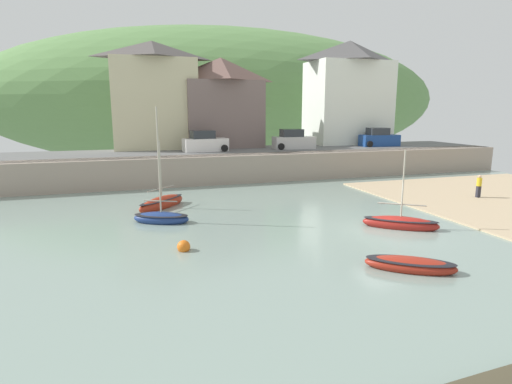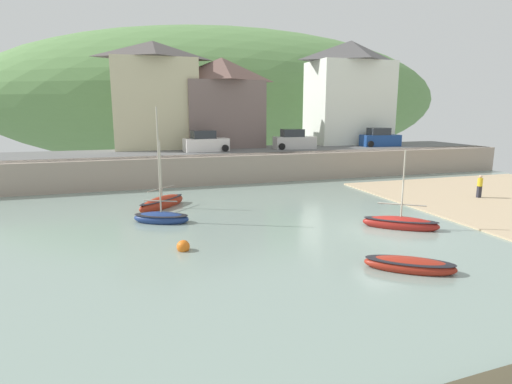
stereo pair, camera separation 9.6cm
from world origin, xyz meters
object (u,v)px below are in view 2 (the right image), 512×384
parked_car_near_slipway (205,143)px  person_on_slipway (480,185)px  parked_car_by_wall (294,141)px  parked_car_end_of_row (380,139)px  sailboat_far_left (162,203)px  motorboat_with_cabin (161,217)px  waterfront_building_left (155,95)px  waterfront_building_centre (222,102)px  sailboat_white_hull (410,265)px  sailboat_blue_trim (400,223)px  mooring_buoy (183,247)px  waterfront_building_right (349,92)px

parked_car_near_slipway → person_on_slipway: (16.67, -15.69, -2.22)m
parked_car_by_wall → parked_car_end_of_row: size_ratio=1.00×
sailboat_far_left → motorboat_with_cabin: size_ratio=0.69×
parked_car_near_slipway → waterfront_building_left: bearing=126.5°
motorboat_with_cabin → person_on_slipway: 22.13m
waterfront_building_centre → waterfront_building_left: bearing=-180.0°
sailboat_white_hull → sailboat_blue_trim: sailboat_blue_trim is taller
parked_car_near_slipway → mooring_buoy: 21.27m
parked_car_near_slipway → parked_car_end_of_row: 18.84m
parked_car_by_wall → person_on_slipway: 17.64m
sailboat_blue_trim → waterfront_building_left: bearing=149.1°
parked_car_near_slipway → sailboat_blue_trim: bearing=-77.6°
motorboat_with_cabin → parked_car_near_slipway: (5.44, 15.28, 2.92)m
sailboat_blue_trim → sailboat_far_left: bearing=179.5°
parked_car_near_slipway → mooring_buoy: (-4.90, -20.47, -3.02)m
motorboat_with_cabin → parked_car_near_slipway: bearing=95.4°
waterfront_building_centre → motorboat_with_cabin: bearing=-112.4°
parked_car_near_slipway → mooring_buoy: size_ratio=7.11×
waterfront_building_centre → parked_car_near_slipway: size_ratio=2.13×
sailboat_far_left → sailboat_white_hull: sailboat_far_left is taller
waterfront_building_centre → waterfront_building_right: waterfront_building_right is taller
parked_car_by_wall → person_on_slipway: bearing=-60.1°
parked_car_near_slipway → parked_car_end_of_row: same height
motorboat_with_cabin → parked_car_by_wall: bearing=71.8°
waterfront_building_centre → sailboat_far_left: size_ratio=1.99×
sailboat_blue_trim → motorboat_with_cabin: (-12.13, 5.09, 0.01)m
sailboat_white_hull → waterfront_building_left: bearing=138.1°
motorboat_with_cabin → parked_car_near_slipway: 16.48m
waterfront_building_centre → sailboat_blue_trim: 26.06m
waterfront_building_centre → mooring_buoy: waterfront_building_centre is taller
waterfront_building_left → mooring_buoy: (-0.79, -24.97, -7.47)m
waterfront_building_left → parked_car_end_of_row: 23.80m
sailboat_far_left → sailboat_white_hull: size_ratio=1.28×
waterfront_building_left → waterfront_building_centre: size_ratio=1.14×
waterfront_building_right → sailboat_white_hull: waterfront_building_right is taller
sailboat_far_left → sailboat_blue_trim: 14.60m
waterfront_building_centre → parked_car_near_slipway: 6.48m
waterfront_building_right → person_on_slipway: waterfront_building_right is taller
parked_car_by_wall → waterfront_building_left: bearing=164.7°
waterfront_building_centre → parked_car_by_wall: 8.58m
waterfront_building_left → parked_car_end_of_row: bearing=-11.1°
parked_car_end_of_row → parked_car_by_wall: bearing=-175.8°
motorboat_with_cabin → parked_car_by_wall: 21.18m
waterfront_building_right → parked_car_by_wall: bearing=-152.2°
sailboat_far_left → mooring_buoy: bearing=-133.5°
motorboat_with_cabin → parked_car_by_wall: (14.38, 15.28, 2.92)m
waterfront_building_left → sailboat_white_hull: bearing=-76.0°
sailboat_white_hull → parked_car_end_of_row: size_ratio=0.84×
motorboat_with_cabin → parked_car_by_wall: motorboat_with_cabin is taller
sailboat_far_left → sailboat_white_hull: bearing=-103.2°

